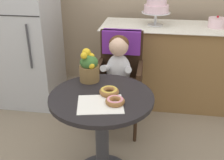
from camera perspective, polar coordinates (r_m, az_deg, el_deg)
name	(u,v)px	position (r m, az deg, el deg)	size (l,w,h in m)	color
cafe_table	(102,121)	(1.95, -2.16, -8.75)	(0.72, 0.72, 0.72)	black
wicker_chair	(120,65)	(2.54, 1.74, 3.09)	(0.42, 0.45, 0.95)	#332114
seated_child	(118,68)	(2.38, 1.28, 2.54)	(0.27, 0.32, 0.73)	silver
paper_napkin	(100,104)	(1.73, -2.49, -5.12)	(0.29, 0.25, 0.00)	white
donut_front	(109,91)	(1.84, -0.61, -2.38)	(0.13, 0.13, 0.04)	#936033
donut_mid	(115,101)	(1.73, 0.65, -4.42)	(0.13, 0.13, 0.04)	#936033
flower_vase	(89,67)	(2.01, -4.87, 2.76)	(0.15, 0.15, 0.24)	brown
display_counter	(172,65)	(3.11, 12.48, 3.09)	(1.56, 0.62, 0.90)	olive
tiered_cake_stand	(156,6)	(2.93, 9.37, 15.19)	(0.30, 0.30, 0.33)	silver
round_layer_cake	(217,23)	(3.03, 21.31, 11.24)	(0.18, 0.18, 0.12)	silver
refrigerator	(25,29)	(3.10, -17.93, 10.14)	(0.64, 0.63, 1.70)	#B7BABF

